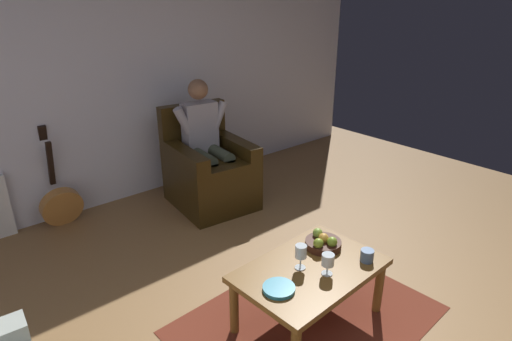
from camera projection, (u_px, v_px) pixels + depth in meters
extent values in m
plane|color=olive|center=(371.00, 336.00, 2.74)|extent=(7.15, 7.15, 0.00)
cube|color=silver|center=(137.00, 66.00, 4.33)|extent=(6.33, 0.06, 2.77)
cube|color=maroon|center=(308.00, 320.00, 2.88)|extent=(1.71, 1.30, 0.01)
cube|color=#2E200A|center=(211.00, 185.00, 4.42)|extent=(0.82, 0.92, 0.44)
cube|color=#2E200A|center=(213.00, 163.00, 4.27)|extent=(0.51, 0.77, 0.10)
cube|color=#2E200A|center=(234.00, 149.00, 4.45)|extent=(0.24, 0.86, 0.24)
cube|color=#2E200A|center=(184.00, 160.00, 4.14)|extent=(0.24, 0.86, 0.24)
cube|color=#2E200A|center=(193.00, 130.00, 4.51)|extent=(0.74, 0.20, 0.58)
cube|color=#9D99A3|center=(200.00, 127.00, 4.35)|extent=(0.36, 0.22, 0.52)
sphere|color=brown|center=(198.00, 89.00, 4.20)|extent=(0.20, 0.20, 0.20)
cylinder|color=#434B3A|center=(219.00, 154.00, 4.33)|extent=(0.18, 0.44, 0.13)
cylinder|color=#434B3A|center=(231.00, 186.00, 4.28)|extent=(0.13, 0.13, 0.54)
cylinder|color=#9D99A3|center=(219.00, 115.00, 4.37)|extent=(0.21, 0.11, 0.29)
cylinder|color=#434B3A|center=(202.00, 157.00, 4.23)|extent=(0.18, 0.44, 0.13)
cylinder|color=#434B3A|center=(214.00, 190.00, 4.18)|extent=(0.13, 0.13, 0.54)
cylinder|color=#9D99A3|center=(183.00, 121.00, 4.16)|extent=(0.21, 0.11, 0.29)
cube|color=brown|center=(310.00, 270.00, 2.72)|extent=(0.98, 0.67, 0.04)
cylinder|color=brown|center=(379.00, 287.00, 2.90)|extent=(0.06, 0.06, 0.39)
cylinder|color=brown|center=(319.00, 256.00, 3.25)|extent=(0.06, 0.06, 0.39)
cylinder|color=brown|center=(234.00, 307.00, 2.71)|extent=(0.06, 0.06, 0.39)
cylinder|color=#B67636|center=(62.00, 207.00, 4.02)|extent=(0.38, 0.19, 0.39)
cylinder|color=black|center=(63.00, 207.00, 3.98)|extent=(0.11, 0.03, 0.10)
cube|color=black|center=(51.00, 164.00, 3.94)|extent=(0.05, 0.14, 0.46)
cube|color=black|center=(42.00, 133.00, 3.89)|extent=(0.07, 0.06, 0.14)
cylinder|color=silver|center=(327.00, 273.00, 2.65)|extent=(0.07, 0.07, 0.01)
cylinder|color=silver|center=(327.00, 269.00, 2.64)|extent=(0.01, 0.01, 0.06)
cylinder|color=silver|center=(328.00, 260.00, 2.61)|extent=(0.08, 0.08, 0.08)
cylinder|color=#590C19|center=(328.00, 263.00, 2.62)|extent=(0.07, 0.07, 0.03)
cylinder|color=silver|center=(300.00, 268.00, 2.71)|extent=(0.07, 0.07, 0.01)
cylinder|color=silver|center=(300.00, 262.00, 2.69)|extent=(0.01, 0.01, 0.08)
cylinder|color=silver|center=(301.00, 251.00, 2.66)|extent=(0.07, 0.07, 0.08)
cylinder|color=#590C19|center=(301.00, 254.00, 2.67)|extent=(0.07, 0.07, 0.03)
cylinder|color=#391B11|center=(323.00, 244.00, 2.93)|extent=(0.25, 0.25, 0.05)
sphere|color=olive|center=(318.00, 243.00, 2.85)|extent=(0.07, 0.07, 0.07)
sphere|color=olive|center=(332.00, 242.00, 2.87)|extent=(0.07, 0.07, 0.07)
sphere|color=gold|center=(324.00, 238.00, 2.91)|extent=(0.07, 0.07, 0.07)
sphere|color=#82A63B|center=(318.00, 233.00, 2.97)|extent=(0.07, 0.07, 0.07)
cylinder|color=teal|center=(279.00, 288.00, 2.50)|extent=(0.20, 0.20, 0.02)
cylinder|color=slate|center=(367.00, 256.00, 2.77)|extent=(0.09, 0.09, 0.08)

